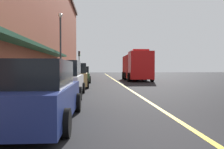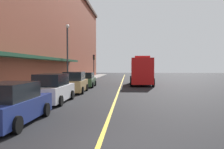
{
  "view_description": "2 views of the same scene",
  "coord_description": "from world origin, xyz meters",
  "px_view_note": "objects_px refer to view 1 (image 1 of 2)",
  "views": [
    {
      "loc": [
        -2.34,
        -3.8,
        1.5
      ],
      "look_at": [
        -0.69,
        20.32,
        0.84
      ],
      "focal_mm": 37.19,
      "sensor_mm": 36.0,
      "label": 1
    },
    {
      "loc": [
        0.87,
        -6.96,
        2.37
      ],
      "look_at": [
        -1.44,
        28.36,
        1.16
      ],
      "focal_mm": 38.92,
      "sensor_mm": 36.0,
      "label": 2
    }
  ],
  "objects_px": {
    "parked_car_3": "(81,75)",
    "traffic_light_near": "(79,59)",
    "parked_car_0": "(39,94)",
    "parked_car_1": "(64,80)",
    "fire_truck": "(136,67)",
    "parking_meter_2": "(43,76)",
    "street_lamp_left": "(61,40)",
    "parked_car_2": "(76,76)",
    "parking_meter_0": "(30,78)",
    "parking_meter_1": "(66,73)"
  },
  "relations": [
    {
      "from": "parking_meter_0",
      "to": "parked_car_0",
      "type": "bearing_deg",
      "value": -71.64
    },
    {
      "from": "parked_car_1",
      "to": "parking_meter_0",
      "type": "height_order",
      "value": "parked_car_1"
    },
    {
      "from": "parked_car_2",
      "to": "traffic_light_near",
      "type": "distance_m",
      "value": 22.21
    },
    {
      "from": "parked_car_3",
      "to": "fire_truck",
      "type": "xyz_separation_m",
      "value": [
        6.46,
        3.88,
        0.92
      ]
    },
    {
      "from": "parked_car_2",
      "to": "parking_meter_0",
      "type": "xyz_separation_m",
      "value": [
        -1.42,
        -7.68,
        0.19
      ]
    },
    {
      "from": "parked_car_0",
      "to": "street_lamp_left",
      "type": "distance_m",
      "value": 17.94
    },
    {
      "from": "parked_car_1",
      "to": "parked_car_2",
      "type": "xyz_separation_m",
      "value": [
        0.11,
        6.16,
        -0.0
      ]
    },
    {
      "from": "parking_meter_1",
      "to": "traffic_light_near",
      "type": "xyz_separation_m",
      "value": [
        0.06,
        17.19,
        2.1
      ]
    },
    {
      "from": "parked_car_0",
      "to": "street_lamp_left",
      "type": "xyz_separation_m",
      "value": [
        -2.05,
        17.45,
        3.6
      ]
    },
    {
      "from": "fire_truck",
      "to": "traffic_light_near",
      "type": "xyz_separation_m",
      "value": [
        -7.87,
        12.37,
        1.45
      ]
    },
    {
      "from": "parked_car_1",
      "to": "parking_meter_1",
      "type": "xyz_separation_m",
      "value": [
        -1.3,
        11.02,
        0.19
      ]
    },
    {
      "from": "parked_car_0",
      "to": "parking_meter_2",
      "type": "relative_size",
      "value": 3.62
    },
    {
      "from": "parked_car_2",
      "to": "street_lamp_left",
      "type": "relative_size",
      "value": 0.68
    },
    {
      "from": "parked_car_1",
      "to": "parking_meter_1",
      "type": "height_order",
      "value": "parked_car_1"
    },
    {
      "from": "parking_meter_2",
      "to": "traffic_light_near",
      "type": "height_order",
      "value": "traffic_light_near"
    },
    {
      "from": "parking_meter_1",
      "to": "street_lamp_left",
      "type": "xyz_separation_m",
      "value": [
        -0.6,
        0.53,
        3.34
      ]
    },
    {
      "from": "parked_car_0",
      "to": "parking_meter_1",
      "type": "distance_m",
      "value": 16.99
    },
    {
      "from": "parking_meter_1",
      "to": "parked_car_0",
      "type": "bearing_deg",
      "value": -85.09
    },
    {
      "from": "parked_car_1",
      "to": "parked_car_3",
      "type": "distance_m",
      "value": 11.96
    },
    {
      "from": "parked_car_0",
      "to": "fire_truck",
      "type": "xyz_separation_m",
      "value": [
        6.48,
        21.74,
        0.9
      ]
    },
    {
      "from": "parking_meter_0",
      "to": "parking_meter_2",
      "type": "xyz_separation_m",
      "value": [
        0.0,
        2.53,
        0.0
      ]
    },
    {
      "from": "parking_meter_1",
      "to": "parked_car_3",
      "type": "bearing_deg",
      "value": 32.34
    },
    {
      "from": "parked_car_3",
      "to": "parking_meter_1",
      "type": "bearing_deg",
      "value": 121.02
    },
    {
      "from": "parked_car_1",
      "to": "parked_car_2",
      "type": "height_order",
      "value": "parked_car_1"
    },
    {
      "from": "parked_car_2",
      "to": "street_lamp_left",
      "type": "distance_m",
      "value": 6.75
    },
    {
      "from": "parked_car_3",
      "to": "traffic_light_near",
      "type": "xyz_separation_m",
      "value": [
        -1.41,
        16.25,
        2.37
      ]
    },
    {
      "from": "parked_car_3",
      "to": "parking_meter_2",
      "type": "relative_size",
      "value": 3.21
    },
    {
      "from": "parking_meter_2",
      "to": "street_lamp_left",
      "type": "xyz_separation_m",
      "value": [
        -0.6,
        10.53,
        3.34
      ]
    },
    {
      "from": "parked_car_2",
      "to": "parked_car_3",
      "type": "xyz_separation_m",
      "value": [
        0.05,
        5.79,
        -0.08
      ]
    },
    {
      "from": "parked_car_1",
      "to": "fire_truck",
      "type": "relative_size",
      "value": 0.57
    },
    {
      "from": "street_lamp_left",
      "to": "fire_truck",
      "type": "bearing_deg",
      "value": 26.68
    },
    {
      "from": "parked_car_0",
      "to": "parked_car_2",
      "type": "distance_m",
      "value": 12.06
    },
    {
      "from": "parked_car_0",
      "to": "parking_meter_0",
      "type": "bearing_deg",
      "value": 18.75
    },
    {
      "from": "parked_car_2",
      "to": "parking_meter_2",
      "type": "height_order",
      "value": "parked_car_2"
    },
    {
      "from": "parked_car_2",
      "to": "parking_meter_0",
      "type": "relative_size",
      "value": 3.55
    },
    {
      "from": "parked_car_3",
      "to": "parking_meter_0",
      "type": "relative_size",
      "value": 3.21
    },
    {
      "from": "parked_car_0",
      "to": "parked_car_1",
      "type": "height_order",
      "value": "parked_car_1"
    },
    {
      "from": "parked_car_1",
      "to": "traffic_light_near",
      "type": "distance_m",
      "value": 28.33
    },
    {
      "from": "parked_car_1",
      "to": "parked_car_2",
      "type": "relative_size",
      "value": 1.03
    },
    {
      "from": "traffic_light_near",
      "to": "parked_car_1",
      "type": "bearing_deg",
      "value": -87.48
    },
    {
      "from": "parked_car_3",
      "to": "street_lamp_left",
      "type": "height_order",
      "value": "street_lamp_left"
    },
    {
      "from": "parking_meter_2",
      "to": "traffic_light_near",
      "type": "relative_size",
      "value": 0.31
    },
    {
      "from": "parked_car_0",
      "to": "fire_truck",
      "type": "distance_m",
      "value": 22.7
    },
    {
      "from": "parked_car_3",
      "to": "parking_meter_0",
      "type": "xyz_separation_m",
      "value": [
        -1.47,
        -13.47,
        0.27
      ]
    },
    {
      "from": "parked_car_0",
      "to": "parking_meter_2",
      "type": "bearing_deg",
      "value": 12.27
    },
    {
      "from": "parked_car_0",
      "to": "parked_car_2",
      "type": "relative_size",
      "value": 1.02
    },
    {
      "from": "parked_car_2",
      "to": "parked_car_3",
      "type": "relative_size",
      "value": 1.11
    },
    {
      "from": "parking_meter_2",
      "to": "street_lamp_left",
      "type": "distance_m",
      "value": 11.07
    },
    {
      "from": "fire_truck",
      "to": "parking_meter_2",
      "type": "distance_m",
      "value": 16.82
    },
    {
      "from": "fire_truck",
      "to": "parking_meter_1",
      "type": "relative_size",
      "value": 6.43
    }
  ]
}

